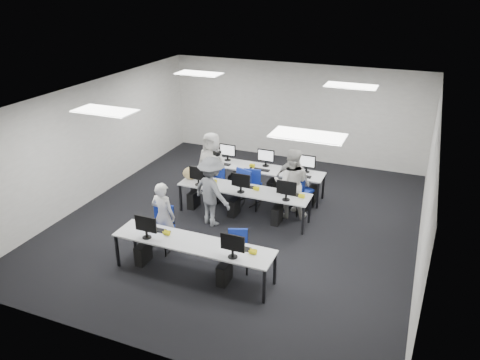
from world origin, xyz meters
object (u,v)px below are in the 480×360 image
at_px(desk_front, 193,245).
at_px(student_3, 293,180).
at_px(chair_1, 238,258).
at_px(chair_4, 291,201).
at_px(chair_5, 212,185).
at_px(student_2, 212,164).
at_px(student_0, 163,215).
at_px(chair_6, 249,191).
at_px(desk_mid, 244,191).
at_px(chair_7, 301,197).
at_px(chair_2, 215,190).
at_px(chair_3, 250,196).
at_px(photographer, 212,191).
at_px(chair_0, 161,236).
at_px(student_1, 291,183).

relative_size(desk_front, student_3, 2.08).
relative_size(chair_1, chair_4, 0.89).
height_order(chair_4, chair_5, chair_4).
distance_m(chair_1, student_2, 3.64).
height_order(desk_front, student_0, student_0).
relative_size(chair_4, chair_6, 0.94).
relative_size(desk_mid, student_2, 1.89).
height_order(chair_6, chair_7, chair_6).
distance_m(desk_front, chair_2, 3.38).
relative_size(chair_2, chair_3, 0.90).
xyz_separation_m(chair_6, student_0, (-0.89, -2.68, 0.44)).
xyz_separation_m(chair_2, photographer, (0.48, -1.19, 0.56)).
distance_m(chair_0, chair_7, 3.72).
bearing_deg(desk_front, chair_6, 92.78).
xyz_separation_m(chair_2, chair_4, (2.02, 0.08, 0.02)).
distance_m(chair_4, student_1, 0.61).
bearing_deg(chair_4, desk_mid, -148.33).
xyz_separation_m(chair_4, student_1, (0.04, -0.21, 0.57)).
distance_m(chair_6, student_1, 1.35).
relative_size(chair_6, student_1, 0.57).
distance_m(chair_1, student_3, 3.02).
relative_size(chair_5, student_2, 0.50).
relative_size(desk_mid, chair_1, 3.92).
xyz_separation_m(chair_6, student_3, (1.11, 0.09, 0.46)).
height_order(desk_mid, chair_6, chair_6).
height_order(chair_6, student_2, student_2).
bearing_deg(chair_3, student_3, 10.18).
relative_size(chair_2, student_0, 0.56).
xyz_separation_m(student_1, student_2, (-2.28, 0.43, -0.01)).
distance_m(desk_front, student_1, 3.24).
relative_size(chair_5, chair_7, 0.91).
distance_m(chair_0, chair_2, 2.61).
relative_size(desk_front, chair_7, 3.41).
bearing_deg(chair_5, chair_1, -52.47).
height_order(chair_5, student_1, student_1).
bearing_deg(chair_5, chair_3, -10.66).
xyz_separation_m(chair_7, student_3, (-0.21, -0.09, 0.47)).
bearing_deg(chair_5, student_2, 123.26).
height_order(chair_6, student_1, student_1).
relative_size(desk_front, photographer, 1.93).
bearing_deg(chair_6, chair_2, -151.63).
height_order(chair_1, chair_6, chair_6).
distance_m(desk_front, chair_0, 1.28).
relative_size(desk_front, chair_6, 3.27).
bearing_deg(student_1, chair_1, 71.70).
bearing_deg(photographer, student_3, -112.84).
relative_size(chair_7, photographer, 0.56).
bearing_deg(student_3, chair_6, -161.82).
height_order(student_0, photographer, photographer).
distance_m(chair_3, chair_6, 0.25).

